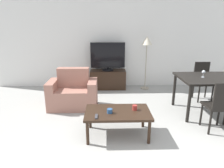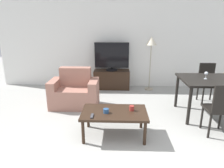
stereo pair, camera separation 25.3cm
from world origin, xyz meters
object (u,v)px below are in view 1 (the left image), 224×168
(floor_lamp, at_px, (147,45))
(cup_white_near, at_px, (135,108))
(armchair, at_px, (73,94))
(dining_chair_near, at_px, (220,104))
(wine_glass_left, at_px, (204,72))
(remote_primary, at_px, (96,117))
(cup_colored_far, at_px, (110,111))
(tv, at_px, (108,57))
(dining_table, at_px, (211,81))
(dining_chair_far, at_px, (203,79))
(coffee_table, at_px, (118,114))
(tv_stand, at_px, (108,79))

(floor_lamp, xyz_separation_m, cup_white_near, (-0.65, -2.44, -0.79))
(armchair, bearing_deg, dining_chair_near, -23.77)
(dining_chair_near, xyz_separation_m, wine_glass_left, (0.05, 0.79, 0.36))
(dining_chair_near, relative_size, remote_primary, 6.13)
(armchair, bearing_deg, cup_colored_far, -58.18)
(dining_chair_near, bearing_deg, remote_primary, -172.97)
(dining_chair_near, distance_m, wine_glass_left, 0.87)
(armchair, xyz_separation_m, dining_chair_near, (2.65, -1.17, 0.20))
(tv, height_order, dining_table, tv)
(armchair, relative_size, wine_glass_left, 7.26)
(armchair, distance_m, dining_chair_near, 2.90)
(floor_lamp, relative_size, remote_primary, 9.92)
(cup_colored_far, bearing_deg, armchair, 121.82)
(dining_chair_far, bearing_deg, tv, 158.36)
(tv, distance_m, remote_primary, 2.79)
(dining_table, distance_m, remote_primary, 2.52)
(coffee_table, xyz_separation_m, dining_chair_far, (2.17, 1.63, 0.13))
(tv_stand, relative_size, cup_colored_far, 11.18)
(tv_stand, relative_size, dining_chair_far, 1.09)
(tv, distance_m, coffee_table, 2.60)
(cup_colored_far, bearing_deg, coffee_table, 23.19)
(tv_stand, relative_size, floor_lamp, 0.68)
(dining_chair_near, height_order, remote_primary, dining_chair_near)
(tv, relative_size, wine_glass_left, 6.55)
(tv, height_order, cup_white_near, tv)
(remote_primary, bearing_deg, cup_white_near, 21.76)
(dining_table, distance_m, dining_chair_far, 0.84)
(dining_chair_near, xyz_separation_m, cup_colored_far, (-1.85, -0.11, -0.04))
(dining_chair_far, xyz_separation_m, wine_glass_left, (-0.40, -0.78, 0.36))
(dining_table, relative_size, cup_white_near, 15.65)
(tv, distance_m, cup_white_near, 2.57)
(dining_chair_near, distance_m, remote_primary, 2.08)
(armchair, distance_m, dining_table, 2.92)
(floor_lamp, relative_size, wine_glass_left, 10.19)
(dining_table, relative_size, remote_primary, 8.56)
(dining_chair_far, bearing_deg, coffee_table, -143.12)
(coffee_table, xyz_separation_m, wine_glass_left, (1.77, 0.84, 0.49))
(floor_lamp, bearing_deg, coffee_table, -110.58)
(dining_table, height_order, cup_white_near, dining_table)
(armchair, bearing_deg, coffee_table, -52.85)
(cup_white_near, distance_m, cup_colored_far, 0.43)
(tv, bearing_deg, cup_colored_far, -89.90)
(coffee_table, height_order, dining_table, dining_table)
(dining_chair_far, height_order, floor_lamp, floor_lamp)
(armchair, distance_m, coffee_table, 1.53)
(tv_stand, height_order, cup_colored_far, tv_stand)
(tv, xyz_separation_m, dining_table, (2.08, -1.70, -0.24))
(dining_table, xyz_separation_m, cup_white_near, (-1.66, -0.79, -0.21))
(cup_colored_far, bearing_deg, cup_white_near, 14.49)
(coffee_table, bearing_deg, tv_stand, 93.08)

